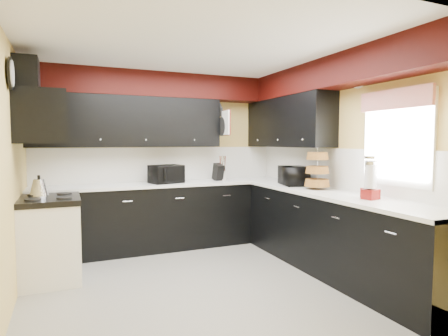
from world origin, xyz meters
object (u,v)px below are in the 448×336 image
microwave (294,176)px  knife_block (218,172)px  toaster_oven (167,174)px  kettle (39,187)px  utensil_crock (223,176)px

microwave → knife_block: bearing=50.4°
toaster_oven → kettle: bearing=-177.5°
toaster_oven → kettle: 1.68m
toaster_oven → microwave: size_ratio=0.95×
knife_block → toaster_oven: bearing=176.3°
toaster_oven → kettle: (-1.59, -0.52, -0.06)m
toaster_oven → microwave: 1.77m
knife_block → kettle: size_ratio=1.22×
utensil_crock → knife_block: knife_block is taller
toaster_oven → kettle: size_ratio=2.15×
utensil_crock → toaster_oven: bearing=-177.1°
utensil_crock → knife_block: 0.10m
toaster_oven → microwave: bearing=-47.3°
microwave → utensil_crock: 1.17m
microwave → utensil_crock: bearing=46.9°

